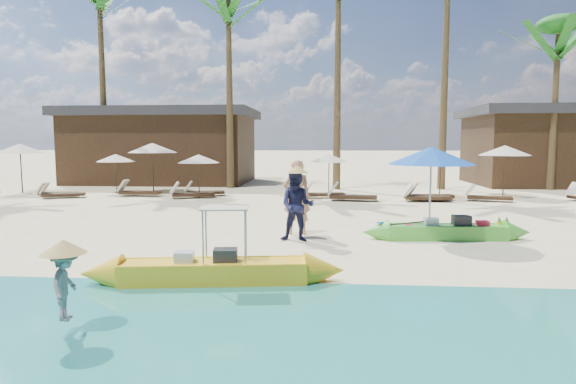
# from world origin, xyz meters

# --- Properties ---
(ground) EXTENTS (240.00, 240.00, 0.00)m
(ground) POSITION_xyz_m (0.00, 0.00, 0.00)
(ground) COLOR #F4E6B4
(ground) RESTS_ON ground
(wet_sand_strip) EXTENTS (240.00, 4.50, 0.01)m
(wet_sand_strip) POSITION_xyz_m (0.00, -5.00, 0.00)
(wet_sand_strip) COLOR tan
(wet_sand_strip) RESTS_ON ground
(green_canoe) EXTENTS (4.66, 0.80, 0.59)m
(green_canoe) POSITION_xyz_m (4.57, 1.53, 0.20)
(green_canoe) COLOR green
(green_canoe) RESTS_ON ground
(yellow_canoe) EXTENTS (5.02, 1.06, 1.30)m
(yellow_canoe) POSITION_xyz_m (-0.31, -2.56, 0.21)
(yellow_canoe) COLOR yellow
(yellow_canoe) RESTS_ON ground
(tourist) EXTENTS (0.75, 0.52, 1.94)m
(tourist) POSITION_xyz_m (0.84, 1.89, 0.97)
(tourist) COLOR tan
(tourist) RESTS_ON ground
(vendor_green) EXTENTS (0.89, 0.72, 1.72)m
(vendor_green) POSITION_xyz_m (0.90, 1.02, 0.86)
(vendor_green) COLOR #16193C
(vendor_green) RESTS_ON ground
(vendor_yellow) EXTENTS (0.44, 0.64, 0.90)m
(vendor_yellow) POSITION_xyz_m (-1.65, -4.84, 0.63)
(vendor_yellow) COLOR gray
(vendor_yellow) RESTS_ON ground
(blue_umbrella) EXTENTS (2.12, 2.12, 2.28)m
(blue_umbrella) POSITION_xyz_m (4.15, 1.53, 2.06)
(blue_umbrella) COLOR #99999E
(blue_umbrella) RESTS_ON ground
(resort_parasol_2) EXTENTS (2.24, 2.24, 2.31)m
(resort_parasol_2) POSITION_xyz_m (-12.71, 11.11, 2.08)
(resort_parasol_2) COLOR #382417
(resort_parasol_2) RESTS_ON ground
(resort_parasol_3) EXTENTS (1.77, 1.77, 1.82)m
(resort_parasol_3) POSITION_xyz_m (-8.19, 11.32, 1.64)
(resort_parasol_3) COLOR #382417
(resort_parasol_3) RESTS_ON ground
(lounger_3_left) EXTENTS (1.69, 0.83, 0.55)m
(lounger_3_left) POSITION_xyz_m (-10.27, 9.71, 0.18)
(lounger_3_left) COLOR #382417
(lounger_3_left) RESTS_ON ground
(lounger_3_right) EXTENTS (1.85, 1.09, 0.60)m
(lounger_3_right) POSITION_xyz_m (-9.73, 9.17, 0.20)
(lounger_3_right) COLOR #382417
(lounger_3_right) RESTS_ON ground
(resort_parasol_4) EXTENTS (2.27, 2.27, 2.34)m
(resort_parasol_4) POSITION_xyz_m (-6.54, 11.64, 2.11)
(resort_parasol_4) COLOR #382417
(resort_parasol_4) RESTS_ON ground
(lounger_4_left) EXTENTS (1.88, 0.59, 0.64)m
(lounger_4_left) POSITION_xyz_m (-6.71, 10.12, 0.21)
(lounger_4_left) COLOR #382417
(lounger_4_left) RESTS_ON ground
(lounger_4_right) EXTENTS (1.94, 1.17, 0.63)m
(lounger_4_right) POSITION_xyz_m (-4.17, 9.53, 0.21)
(lounger_4_right) COLOR #382417
(lounger_4_right) RESTS_ON ground
(resort_parasol_5) EXTENTS (1.80, 1.80, 1.86)m
(resort_parasol_5) POSITION_xyz_m (-3.85, 9.84, 1.67)
(resort_parasol_5) COLOR #382417
(resort_parasol_5) RESTS_ON ground
(lounger_5_left) EXTENTS (1.84, 1.02, 0.60)m
(lounger_5_left) POSITION_xyz_m (-3.86, 10.41, 0.20)
(lounger_5_left) COLOR #382417
(lounger_5_left) RESTS_ON ground
(resort_parasol_6) EXTENTS (1.81, 1.81, 1.86)m
(resort_parasol_6) POSITION_xyz_m (1.74, 11.01, 1.68)
(resort_parasol_6) COLOR #382417
(resort_parasol_6) RESTS_ON ground
(lounger_6_left) EXTENTS (1.87, 0.90, 0.61)m
(lounger_6_left) POSITION_xyz_m (1.43, 10.03, 0.20)
(lounger_6_left) COLOR #382417
(lounger_6_left) RESTS_ON ground
(lounger_6_right) EXTENTS (2.04, 0.80, 0.67)m
(lounger_6_right) POSITION_xyz_m (2.58, 9.10, 0.23)
(lounger_6_right) COLOR #382417
(lounger_6_right) RESTS_ON ground
(resort_parasol_7) EXTENTS (1.83, 1.83, 1.89)m
(resort_parasol_7) POSITION_xyz_m (6.57, 10.88, 1.70)
(resort_parasol_7) COLOR #382417
(resort_parasol_7) RESTS_ON ground
(lounger_7_left) EXTENTS (1.91, 0.64, 0.64)m
(lounger_7_left) POSITION_xyz_m (5.81, 9.69, 0.21)
(lounger_7_left) COLOR #382417
(lounger_7_left) RESTS_ON ground
(lounger_7_right) EXTENTS (1.90, 0.59, 0.65)m
(lounger_7_right) POSITION_xyz_m (5.56, 9.14, 0.22)
(lounger_7_right) COLOR #382417
(lounger_7_right) RESTS_ON ground
(resort_parasol_8) EXTENTS (2.18, 2.18, 2.24)m
(resort_parasol_8) POSITION_xyz_m (9.32, 11.07, 2.02)
(resort_parasol_8) COLOR #382417
(resort_parasol_8) RESTS_ON ground
(lounger_8_left) EXTENTS (1.86, 0.94, 0.61)m
(lounger_8_left) POSITION_xyz_m (8.08, 9.43, 0.20)
(lounger_8_left) COLOR #382417
(lounger_8_left) RESTS_ON ground
(palm_2) EXTENTS (2.08, 2.08, 11.33)m
(palm_2) POSITION_xyz_m (-10.45, 15.08, 9.18)
(palm_2) COLOR brown
(palm_2) RESTS_ON ground
(palm_3) EXTENTS (2.08, 2.08, 10.52)m
(palm_3) POSITION_xyz_m (-3.36, 14.27, 8.58)
(palm_3) COLOR brown
(palm_3) RESTS_ON ground
(palm_6) EXTENTS (2.08, 2.08, 8.51)m
(palm_6) POSITION_xyz_m (12.84, 14.52, 7.05)
(palm_6) COLOR brown
(palm_6) RESTS_ON ground
(pavilion_west) EXTENTS (10.80, 6.60, 4.30)m
(pavilion_west) POSITION_xyz_m (-8.00, 17.50, 2.19)
(pavilion_west) COLOR #382417
(pavilion_west) RESTS_ON ground
(pavilion_east) EXTENTS (8.80, 6.60, 4.30)m
(pavilion_east) POSITION_xyz_m (14.00, 17.50, 2.20)
(pavilion_east) COLOR #382417
(pavilion_east) RESTS_ON ground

